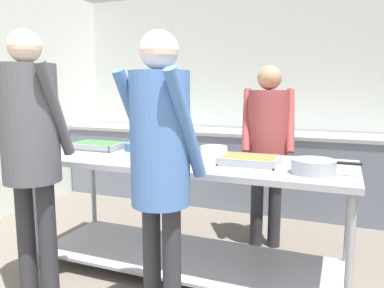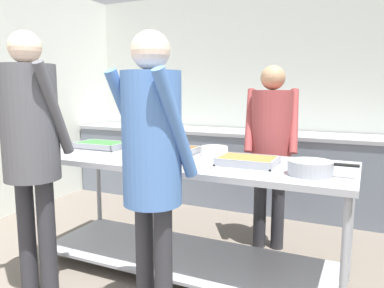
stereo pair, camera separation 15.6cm
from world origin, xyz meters
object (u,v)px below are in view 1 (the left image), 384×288
object	(u,v)px
serving_tray_vegetables	(173,150)
guest_serving_left	(30,138)
serving_tray_greens	(98,146)
serving_tray_roast	(249,161)
guest_serving_right	(160,153)
broccoli_bowl	(139,145)
plate_stack	(214,151)
cook_behind_counter	(268,137)
sauce_pan	(314,166)

from	to	relation	value
serving_tray_vegetables	guest_serving_left	bearing A→B (deg)	-123.71
serving_tray_greens	guest_serving_left	distance (m)	0.89
serving_tray_greens	serving_tray_roast	xyz separation A→B (m)	(1.39, -0.15, -0.00)
serving_tray_vegetables	guest_serving_right	distance (m)	1.00
broccoli_bowl	guest_serving_left	size ratio (longest dim) A/B	0.13
broccoli_bowl	plate_stack	size ratio (longest dim) A/B	1.08
guest_serving_right	serving_tray_roast	bearing A→B (deg)	66.39
broccoli_bowl	serving_tray_greens	bearing A→B (deg)	-168.30
serving_tray_vegetables	cook_behind_counter	xyz separation A→B (m)	(0.66, 0.55, 0.07)
guest_serving_right	cook_behind_counter	world-z (taller)	guest_serving_right
broccoli_bowl	plate_stack	distance (m)	0.67
guest_serving_left	cook_behind_counter	bearing A→B (deg)	48.99
serving_tray_vegetables	sauce_pan	bearing A→B (deg)	-16.30
serving_tray_roast	cook_behind_counter	bearing A→B (deg)	91.03
serving_tray_greens	cook_behind_counter	distance (m)	1.50
serving_tray_greens	sauce_pan	size ratio (longest dim) A/B	1.05
cook_behind_counter	plate_stack	bearing A→B (deg)	-123.28
sauce_pan	broccoli_bowl	bearing A→B (deg)	165.96
broccoli_bowl	serving_tray_vegetables	size ratio (longest dim) A/B	0.65
broccoli_bowl	guest_serving_right	size ratio (longest dim) A/B	0.14
serving_tray_greens	plate_stack	bearing A→B (deg)	4.83
serving_tray_greens	broccoli_bowl	size ratio (longest dim) A/B	1.79
serving_tray_greens	plate_stack	distance (m)	1.05
plate_stack	serving_tray_roast	bearing A→B (deg)	-34.79
serving_tray_greens	serving_tray_roast	distance (m)	1.40
sauce_pan	guest_serving_left	world-z (taller)	guest_serving_left
broccoli_bowl	guest_serving_right	distance (m)	1.20
serving_tray_vegetables	sauce_pan	world-z (taller)	sauce_pan
guest_serving_left	guest_serving_right	world-z (taller)	guest_serving_left
sauce_pan	cook_behind_counter	size ratio (longest dim) A/B	0.25
guest_serving_left	guest_serving_right	xyz separation A→B (m)	(0.95, -0.03, -0.03)
serving_tray_vegetables	guest_serving_left	world-z (taller)	guest_serving_left
broccoli_bowl	guest_serving_right	world-z (taller)	guest_serving_right
guest_serving_right	plate_stack	bearing A→B (deg)	91.29
serving_tray_roast	cook_behind_counter	distance (m)	0.75
sauce_pan	serving_tray_vegetables	bearing A→B (deg)	163.70
plate_stack	guest_serving_right	bearing A→B (deg)	-88.71
serving_tray_greens	serving_tray_vegetables	xyz separation A→B (m)	(0.71, 0.04, -0.00)
plate_stack	sauce_pan	xyz separation A→B (m)	(0.78, -0.38, 0.01)
broccoli_bowl	sauce_pan	world-z (taller)	broccoli_bowl
guest_serving_left	cook_behind_counter	world-z (taller)	guest_serving_left
plate_stack	guest_serving_right	distance (m)	0.99
serving_tray_vegetables	serving_tray_roast	size ratio (longest dim) A/B	0.94
sauce_pan	guest_serving_left	xyz separation A→B (m)	(-1.71, -0.57, 0.16)
sauce_pan	cook_behind_counter	xyz separation A→B (m)	(-0.45, 0.88, 0.05)
plate_stack	sauce_pan	distance (m)	0.87
serving_tray_vegetables	plate_stack	distance (m)	0.34
plate_stack	serving_tray_roast	size ratio (longest dim) A/B	0.56
sauce_pan	guest_serving_right	bearing A→B (deg)	-141.77
broccoli_bowl	serving_tray_roast	bearing A→B (deg)	-12.61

